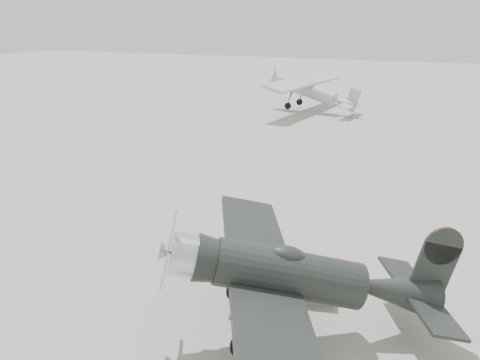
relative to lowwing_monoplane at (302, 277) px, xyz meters
The scene contains 4 objects.
ground 5.49m from the lowwing_monoplane, 130.96° to the left, with size 160.00×160.00×0.00m, color #9B968A.
lowwing_monoplane is the anchor object (origin of this frame).
highwing_monoplane 31.53m from the lowwing_monoplane, 102.29° to the left, with size 8.48×11.86×3.35m.
equipment_block 2.41m from the lowwing_monoplane, 93.44° to the left, with size 1.43×0.89×0.72m, color slate.
Camera 1 is at (5.63, -14.40, 8.27)m, focal length 35.00 mm.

